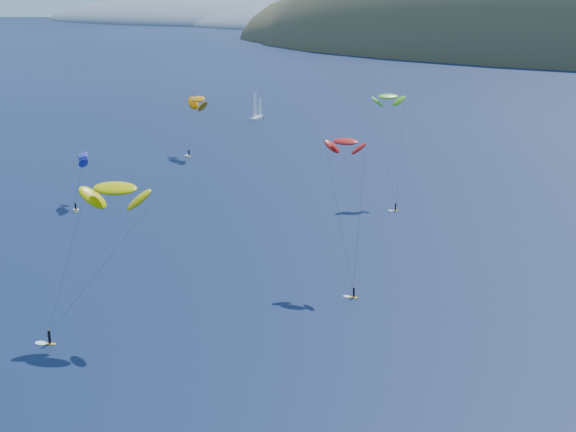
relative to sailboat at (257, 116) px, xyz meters
The scene contains 7 objects.
headland 650.88m from the sailboat, 123.46° to the left, with size 460.00×250.00×60.00m.
sailboat is the anchor object (origin of this frame).
kitesurfer_1 61.12m from the sailboat, 76.20° to the right, with size 11.12×9.75×18.25m.
kitesurfer_2 174.44m from the sailboat, 66.72° to the right, with size 10.88×13.73×22.77m.
kitesurfer_3 110.79m from the sailboat, 45.03° to the right, with size 10.41×13.41×24.65m.
kitesurfer_9 156.21m from the sailboat, 55.14° to the right, with size 9.37×10.08×24.44m.
kitesurfer_10 113.64m from the sailboat, 79.78° to the right, with size 7.89×11.41×12.81m.
Camera 1 is at (51.41, -34.60, 47.54)m, focal length 50.00 mm.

